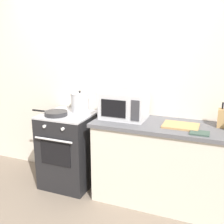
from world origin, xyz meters
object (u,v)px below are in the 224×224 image
at_px(stock_pot, 80,103).
at_px(oven_mitt, 200,133).
at_px(cutting_board, 181,126).
at_px(frying_pan, 56,113).
at_px(knife_block, 224,118).
at_px(stove, 69,149).
at_px(microwave, 124,105).

relative_size(stock_pot, oven_mitt, 1.69).
bearing_deg(cutting_board, frying_pan, -175.45).
distance_m(frying_pan, cutting_board, 1.44).
xyz_separation_m(knife_block, oven_mitt, (-0.21, -0.30, -0.09)).
height_order(knife_block, oven_mitt, knife_block).
distance_m(cutting_board, oven_mitt, 0.26).
xyz_separation_m(stock_pot, cutting_board, (1.24, -0.14, -0.11)).
relative_size(stock_pot, frying_pan, 0.65).
xyz_separation_m(stove, knife_block, (1.75, 0.14, 0.56)).
relative_size(microwave, knife_block, 1.88).
height_order(microwave, oven_mitt, microwave).
distance_m(microwave, cutting_board, 0.66).
xyz_separation_m(stove, stock_pot, (0.10, 0.14, 0.58)).
height_order(cutting_board, oven_mitt, cutting_board).
xyz_separation_m(frying_pan, microwave, (0.79, 0.19, 0.12)).
distance_m(frying_pan, knife_block, 1.86).
relative_size(microwave, cutting_board, 1.39).
bearing_deg(stove, knife_block, 4.62).
distance_m(stove, oven_mitt, 1.62).
bearing_deg(knife_block, cutting_board, -161.08).
relative_size(stove, knife_block, 3.46).
bearing_deg(microwave, stock_pot, 174.49).
relative_size(stock_pot, knife_block, 1.15).
xyz_separation_m(stock_pot, microwave, (0.59, -0.06, 0.03)).
height_order(frying_pan, cutting_board, frying_pan).
xyz_separation_m(stove, cutting_board, (1.34, 0.00, 0.47)).
height_order(stove, knife_block, knife_block).
relative_size(stock_pot, cutting_board, 0.85).
bearing_deg(microwave, stove, -173.49).
bearing_deg(stock_pot, microwave, -5.51).
relative_size(stove, cutting_board, 2.56).
xyz_separation_m(microwave, oven_mitt, (0.84, -0.24, -0.14)).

